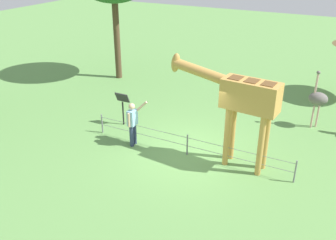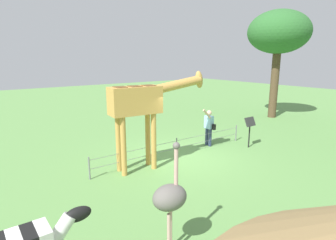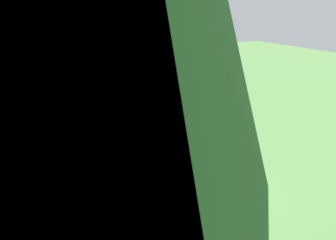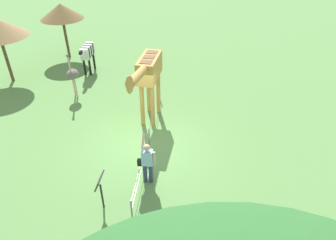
# 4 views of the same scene
# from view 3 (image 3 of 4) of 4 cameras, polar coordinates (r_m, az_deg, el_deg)

# --- Properties ---
(ground_plane) EXTENTS (60.00, 60.00, 0.00)m
(ground_plane) POSITION_cam_3_polar(r_m,az_deg,el_deg) (10.56, 0.56, -11.48)
(ground_plane) COLOR #60934C
(giraffe) EXTENTS (3.65, 0.86, 3.32)m
(giraffe) POSITION_cam_3_polar(r_m,az_deg,el_deg) (10.92, -3.90, 2.59)
(giraffe) COLOR #C69347
(giraffe) RESTS_ON ground_plane
(visitor) EXTENTS (0.64, 0.58, 1.70)m
(visitor) POSITION_cam_3_polar(r_m,az_deg,el_deg) (8.84, 8.78, -11.65)
(visitor) COLOR navy
(visitor) RESTS_ON ground_plane
(zebra) EXTENTS (1.80, 0.45, 1.66)m
(zebra) POSITION_cam_3_polar(r_m,az_deg,el_deg) (14.77, -25.93, 0.74)
(zebra) COLOR black
(zebra) RESTS_ON ground_plane
(ostrich) EXTENTS (0.70, 0.56, 2.25)m
(ostrich) POSITION_cam_3_polar(r_m,az_deg,el_deg) (12.21, -24.63, -2.76)
(ostrich) COLOR #CC9E93
(ostrich) RESTS_ON ground_plane
(info_sign) EXTENTS (0.56, 0.21, 1.32)m
(info_sign) POSITION_cam_3_polar(r_m,az_deg,el_deg) (7.40, 6.66, -18.08)
(info_sign) COLOR black
(info_sign) RESTS_ON ground_plane
(wire_fence) EXTENTS (7.05, 0.05, 0.75)m
(wire_fence) POSITION_cam_3_polar(r_m,az_deg,el_deg) (10.40, 1.12, -9.42)
(wire_fence) COLOR slate
(wire_fence) RESTS_ON ground_plane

